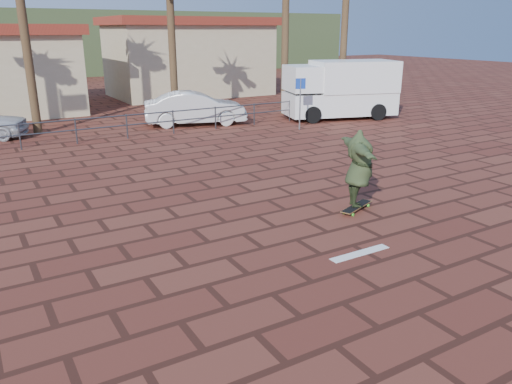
# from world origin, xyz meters

# --- Properties ---
(ground) EXTENTS (120.00, 120.00, 0.00)m
(ground) POSITION_xyz_m (0.00, 0.00, 0.00)
(ground) COLOR brown
(ground) RESTS_ON ground
(paint_stripe) EXTENTS (1.40, 0.22, 0.01)m
(paint_stripe) POSITION_xyz_m (0.70, -1.20, 0.00)
(paint_stripe) COLOR white
(paint_stripe) RESTS_ON ground
(guardrail) EXTENTS (24.06, 0.06, 1.00)m
(guardrail) POSITION_xyz_m (0.00, 12.00, 0.68)
(guardrail) COLOR #47494F
(guardrail) RESTS_ON ground
(building_east) EXTENTS (10.60, 6.60, 5.00)m
(building_east) POSITION_xyz_m (8.00, 24.00, 2.54)
(building_east) COLOR beige
(building_east) RESTS_ON ground
(hill_front) EXTENTS (70.00, 18.00, 6.00)m
(hill_front) POSITION_xyz_m (0.00, 50.00, 3.00)
(hill_front) COLOR #384C28
(hill_front) RESTS_ON ground
(longboard) EXTENTS (1.22, 0.69, 0.12)m
(longboard) POSITION_xyz_m (2.31, 0.73, 0.10)
(longboard) COLOR olive
(longboard) RESTS_ON ground
(skateboarder) EXTENTS (1.54, 2.39, 1.90)m
(skateboarder) POSITION_xyz_m (2.31, 0.73, 1.07)
(skateboarder) COLOR #324022
(skateboarder) RESTS_ON longboard
(campervan) EXTENTS (5.81, 3.68, 2.80)m
(campervan) POSITION_xyz_m (10.70, 11.49, 1.47)
(campervan) COLOR white
(campervan) RESTS_ON ground
(car_white) EXTENTS (4.90, 2.92, 1.52)m
(car_white) POSITION_xyz_m (3.69, 13.47, 0.76)
(car_white) COLOR silver
(car_white) RESTS_ON ground
(street_sign) EXTENTS (0.45, 0.16, 2.24)m
(street_sign) POSITION_xyz_m (7.17, 10.00, 1.56)
(street_sign) COLOR gray
(street_sign) RESTS_ON ground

